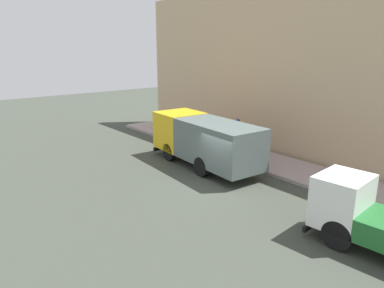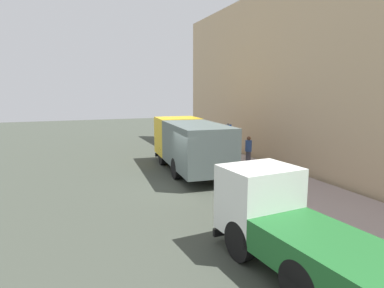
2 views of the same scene
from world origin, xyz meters
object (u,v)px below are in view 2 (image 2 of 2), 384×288
(traffic_cone_orange, at_px, (201,150))
(pedestrian_walking, at_px, (248,150))
(street_sign_post, at_px, (228,142))
(large_utility_truck, at_px, (190,143))
(small_flatbed_truck, at_px, (289,226))

(traffic_cone_orange, bearing_deg, pedestrian_walking, -73.34)
(traffic_cone_orange, relative_size, street_sign_post, 0.22)
(large_utility_truck, distance_m, pedestrian_walking, 3.58)
(traffic_cone_orange, bearing_deg, small_flatbed_truck, -104.70)
(street_sign_post, bearing_deg, traffic_cone_orange, 86.94)
(pedestrian_walking, relative_size, traffic_cone_orange, 3.02)
(small_flatbed_truck, xyz_separation_m, traffic_cone_orange, (3.68, 14.05, -0.69))
(small_flatbed_truck, height_order, pedestrian_walking, small_flatbed_truck)
(large_utility_truck, bearing_deg, pedestrian_walking, -3.56)
(large_utility_truck, height_order, pedestrian_walking, large_utility_truck)
(small_flatbed_truck, distance_m, traffic_cone_orange, 14.54)
(street_sign_post, bearing_deg, small_flatbed_truck, -109.47)
(large_utility_truck, height_order, small_flatbed_truck, large_utility_truck)
(large_utility_truck, relative_size, pedestrian_walking, 4.73)
(small_flatbed_truck, xyz_separation_m, pedestrian_walking, (4.91, 9.94, -0.08))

